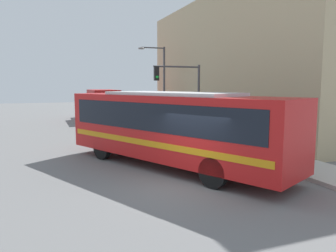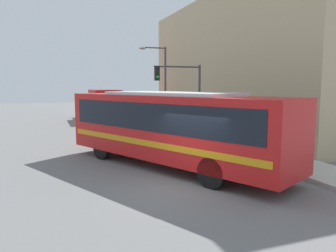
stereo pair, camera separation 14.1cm
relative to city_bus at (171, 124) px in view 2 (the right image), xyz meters
The scene contains 11 objects.
ground_plane 3.38m from the city_bus, 100.37° to the right, with size 120.00×120.00×0.00m, color slate.
sidewalk 18.11m from the city_bus, 73.20° to the left, with size 2.42×70.00×0.15m.
building_facade 13.61m from the city_bus, 44.66° to the left, with size 6.00×22.12×10.11m.
city_bus is the anchor object (origin of this frame).
delivery_truck 20.95m from the city_bus, 88.49° to the left, with size 2.49×7.81×3.06m.
fire_hydrant 5.50m from the city_bus, 30.38° to the left, with size 0.25×0.34×0.72m.
traffic_light_pole 8.00m from the city_bus, 63.10° to the left, with size 3.28×0.35×4.72m.
parking_meter 7.60m from the city_bus, 52.53° to the left, with size 0.14×0.14×1.28m.
street_lamp 14.87m from the city_bus, 72.10° to the left, with size 2.41×0.28×6.62m.
pedestrian_near_corner 12.56m from the city_bus, 63.00° to the left, with size 0.34×0.34×1.57m.
pedestrian_mid_block 8.08m from the city_bus, 48.30° to the left, with size 0.34×0.34×1.58m.
Camera 2 is at (-4.44, -10.21, 3.54)m, focal length 35.00 mm.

